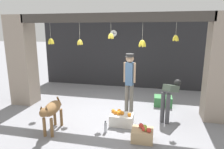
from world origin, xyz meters
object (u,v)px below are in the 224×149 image
shopkeeper (129,79)px  fruit_crate_apples (142,134)px  worker_stooping (170,95)px  water_bottle (105,127)px  wall_clock (114,33)px  produce_box_green (163,101)px  fruit_crate_oranges (122,119)px  dog (52,110)px

shopkeeper → fruit_crate_apples: 1.71m
worker_stooping → water_bottle: worker_stooping is taller
wall_clock → produce_box_green: bearing=-42.5°
worker_stooping → water_bottle: size_ratio=3.68×
water_bottle → fruit_crate_apples: bearing=-11.3°
shopkeeper → fruit_crate_oranges: (-0.09, -0.74, -0.87)m
shopkeeper → fruit_crate_oranges: size_ratio=3.01×
wall_clock → worker_stooping: bearing=-53.5°
worker_stooping → wall_clock: wall_clock is taller
water_bottle → shopkeeper: bearing=72.2°
fruit_crate_apples → wall_clock: 4.80m
fruit_crate_apples → fruit_crate_oranges: bearing=132.0°
fruit_crate_oranges → produce_box_green: bearing=56.1°
dog → produce_box_green: 3.48m
worker_stooping → dog: bearing=-125.8°
fruit_crate_apples → water_bottle: 0.90m
fruit_crate_apples → water_bottle: size_ratio=1.63×
fruit_crate_oranges → produce_box_green: fruit_crate_oranges is taller
dog → water_bottle: (1.23, 0.24, -0.41)m
wall_clock → shopkeeper: bearing=-68.9°
produce_box_green → wall_clock: bearing=137.5°
produce_box_green → fruit_crate_oranges: bearing=-123.9°
fruit_crate_apples → wall_clock: wall_clock is taller
dog → shopkeeper: 2.23m
shopkeeper → water_bottle: (-0.39, -1.21, -0.90)m
fruit_crate_oranges → fruit_crate_apples: fruit_crate_oranges is taller
shopkeeper → water_bottle: shopkeeper is taller
worker_stooping → produce_box_green: worker_stooping is taller
fruit_crate_oranges → worker_stooping: bearing=24.5°
dog → fruit_crate_oranges: dog is taller
worker_stooping → wall_clock: 3.89m
dog → worker_stooping: worker_stooping is taller
produce_box_green → wall_clock: (-2.01, 1.84, 2.07)m
dog → fruit_crate_apples: dog is taller
worker_stooping → produce_box_green: bearing=126.1°
wall_clock → fruit_crate_apples: bearing=-69.4°
dog → fruit_crate_apples: 2.15m
dog → fruit_crate_oranges: 1.73m
produce_box_green → worker_stooping: bearing=-83.4°
dog → produce_box_green: size_ratio=1.90×
fruit_crate_oranges → wall_clock: (-0.95, 3.42, 2.06)m
shopkeeper → worker_stooping: 1.17m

